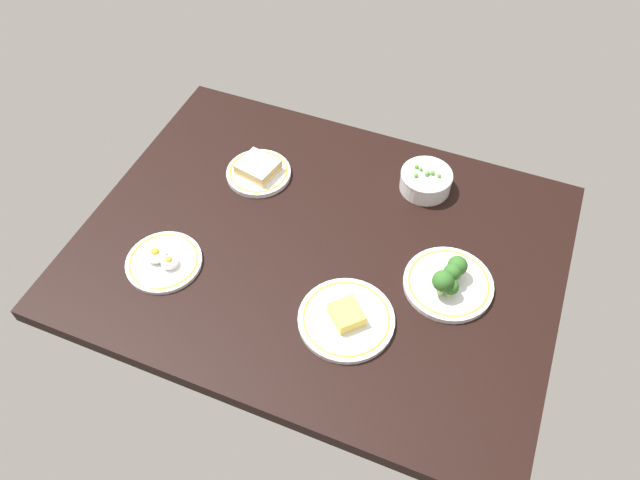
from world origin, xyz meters
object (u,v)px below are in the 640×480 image
plate_broccoli (449,281)px  plate_sandwich (258,171)px  plate_eggs (163,261)px  bowl_peas (426,180)px  plate_cheese (346,318)px

plate_broccoli → plate_sandwich: bearing=163.8°
plate_eggs → bowl_peas: bowl_peas is taller
plate_eggs → bowl_peas: bearing=42.9°
plate_broccoli → plate_eggs: bearing=-163.7°
bowl_peas → plate_broccoli: bearing=-64.3°
plate_broccoli → plate_sandwich: plate_broccoli is taller
plate_cheese → bowl_peas: bearing=83.9°
bowl_peas → plate_cheese: size_ratio=0.63×
bowl_peas → plate_cheese: bearing=-96.1°
plate_broccoli → bowl_peas: bearing=115.7°
plate_sandwich → bowl_peas: 45.47cm
plate_eggs → plate_cheese: 47.19cm
plate_sandwich → plate_broccoli: bearing=-16.2°
plate_eggs → plate_broccoli: (66.23, 19.33, 1.30)cm
plate_eggs → bowl_peas: (52.22, 48.48, 1.95)cm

